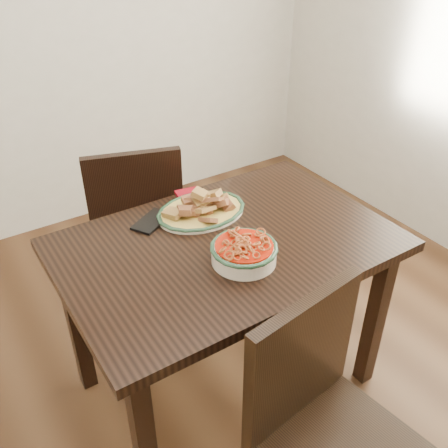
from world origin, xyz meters
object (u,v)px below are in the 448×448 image
fish_plate (201,204)px  noodle_bowl (244,250)px  smartphone (152,221)px  dining_table (227,263)px  chair_near (324,420)px  chair_far (136,218)px

fish_plate → noodle_bowl: bearing=-95.8°
noodle_bowl → smartphone: (-0.15, 0.39, -0.04)m
dining_table → chair_near: (-0.07, -0.62, -0.15)m
chair_near → noodle_bowl: bearing=76.6°
dining_table → smartphone: (-0.17, 0.26, 0.11)m
dining_table → smartphone: bearing=123.8°
chair_near → smartphone: 0.92m
fish_plate → noodle_bowl: fish_plate is taller
fish_plate → noodle_bowl: (-0.03, -0.34, -0.00)m
chair_far → noodle_bowl: (0.05, -0.82, 0.29)m
dining_table → noodle_bowl: bearing=-98.0°
fish_plate → smartphone: fish_plate is taller
chair_near → fish_plate: size_ratio=2.52×
fish_plate → smartphone: (-0.19, 0.05, -0.04)m
chair_near → noodle_bowl: chair_near is taller
chair_near → fish_plate: chair_near is taller
dining_table → chair_near: 0.64m
chair_near → fish_plate: bearing=76.6°
smartphone → fish_plate: bearing=-44.6°
chair_near → noodle_bowl: size_ratio=3.86×
dining_table → smartphone: smartphone is taller
dining_table → fish_plate: 0.25m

